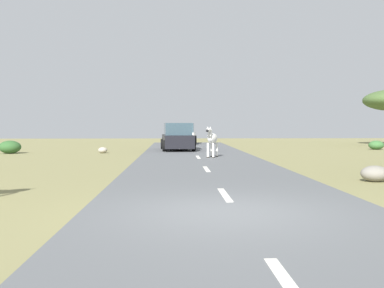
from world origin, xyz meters
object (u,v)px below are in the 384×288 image
object	(u,v)px
car_1	(177,138)
rock_1	(375,174)
car_0	(184,134)
rock_0	(103,150)
bush_0	(10,147)
zebra_0	(212,139)
bush_1	(376,145)

from	to	relation	value
car_1	rock_1	size ratio (longest dim) A/B	5.31
car_0	rock_1	xyz separation A→B (m)	(5.19, -24.33, -0.61)
rock_0	car_1	bearing A→B (deg)	24.64
car_0	rock_0	xyz separation A→B (m)	(-5.05, -10.86, -0.67)
bush_0	rock_0	bearing A→B (deg)	1.52
zebra_0	bush_1	world-z (taller)	zebra_0
car_0	rock_0	bearing A→B (deg)	-110.81
car_1	rock_0	xyz separation A→B (m)	(-4.44, -2.03, -0.67)
car_0	bush_1	distance (m)	15.04
car_1	bush_1	size ratio (longest dim) A/B	4.39
bush_0	rock_0	world-z (taller)	bush_0
zebra_0	car_0	bearing A→B (deg)	-66.08
rock_0	car_0	bearing A→B (deg)	65.06
car_1	rock_1	distance (m)	16.56
bush_0	rock_0	xyz separation A→B (m)	(5.36, 0.14, -0.20)
bush_1	rock_1	size ratio (longest dim) A/B	1.21
bush_0	rock_1	distance (m)	20.51
car_0	rock_1	bearing A→B (deg)	-73.84
zebra_0	rock_0	xyz separation A→B (m)	(-6.12, 4.30, -0.80)
zebra_0	car_0	xyz separation A→B (m)	(-1.07, 15.16, -0.13)
zebra_0	car_0	distance (m)	15.20
car_1	bush_0	bearing A→B (deg)	-171.45
car_1	rock_1	world-z (taller)	car_1
bush_1	rock_1	distance (m)	18.13
car_0	bush_0	xyz separation A→B (m)	(-10.41, -11.00, -0.47)
bush_0	bush_1	distance (m)	23.42
rock_1	car_1	bearing A→B (deg)	110.52
car_0	bush_0	size ratio (longest dim) A/B	3.52
zebra_0	bush_1	bearing A→B (deg)	-128.29
zebra_0	rock_1	size ratio (longest dim) A/B	1.89
rock_0	zebra_0	bearing A→B (deg)	-35.07
bush_1	rock_1	bearing A→B (deg)	-114.85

